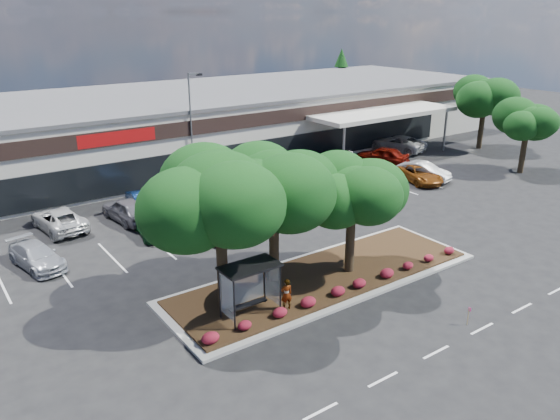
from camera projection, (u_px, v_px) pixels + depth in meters
ground at (405, 299)px, 27.77m from camera, size 160.00×160.00×0.00m
retail_store at (144, 128)px, 52.75m from camera, size 80.40×25.20×6.25m
landscape_island at (324, 277)px, 29.71m from camera, size 18.00×6.00×0.26m
lane_markings at (284, 235)px, 35.69m from camera, size 33.12×20.06×0.01m
shrub_row at (351, 286)px, 27.97m from camera, size 17.00×0.80×0.50m
bus_shelter at (248, 275)px, 25.18m from camera, size 2.75×1.55×2.59m
island_tree_west at (221, 229)px, 25.45m from camera, size 7.20×7.20×7.89m
island_tree_mid at (274, 215)px, 27.98m from camera, size 6.60×6.60×7.32m
island_tree_east at (351, 215)px, 29.14m from camera, size 5.80×5.80×6.50m
tree_east_near at (525, 137)px, 48.43m from camera, size 5.60×5.60×6.51m
tree_east_far at (483, 113)px, 57.09m from camera, size 6.40×6.40×7.62m
conifer_north_east at (341, 80)px, 78.43m from camera, size 3.96×3.96×9.00m
person_waiting at (286, 294)px, 26.04m from camera, size 0.65×0.50×1.58m
light_pole at (193, 137)px, 44.71m from camera, size 1.43×0.50×9.27m
survey_stake at (469, 314)px, 25.25m from camera, size 0.08×0.14×0.90m
car_0 at (36, 256)px, 31.04m from camera, size 2.75×4.84×1.32m
car_1 at (150, 225)px, 35.48m from camera, size 2.20×4.29×1.40m
car_2 at (222, 220)px, 35.93m from camera, size 4.15×6.21×1.67m
car_3 at (261, 198)px, 40.14m from camera, size 2.20×5.11×1.72m
car_4 at (277, 194)px, 41.50m from camera, size 3.05×4.36×1.36m
car_5 at (326, 197)px, 40.51m from camera, size 2.33×5.19×1.65m
car_6 at (372, 186)px, 43.28m from camera, size 4.35×5.82×1.47m
car_7 at (419, 174)px, 46.62m from camera, size 3.58×5.40×1.38m
car_8 at (424, 171)px, 47.19m from camera, size 2.72×4.83×1.51m
car_9 at (59, 219)px, 36.34m from camera, size 2.97×5.47×1.46m
car_10 at (128, 210)px, 37.82m from camera, size 2.55×5.14×1.69m
car_11 at (144, 201)px, 39.45m from camera, size 2.65×5.42×1.71m
car_12 at (225, 178)px, 45.64m from camera, size 2.24×4.24×1.33m
car_13 at (228, 183)px, 43.57m from camera, size 3.55×5.45×1.70m
car_14 at (304, 172)px, 46.63m from camera, size 3.45×6.36×1.69m
car_15 at (339, 158)px, 51.22m from camera, size 3.63×5.35×1.67m
car_16 at (382, 156)px, 51.93m from camera, size 3.90×5.42×1.72m
car_17 at (397, 143)px, 56.85m from camera, size 4.19×6.52×1.67m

